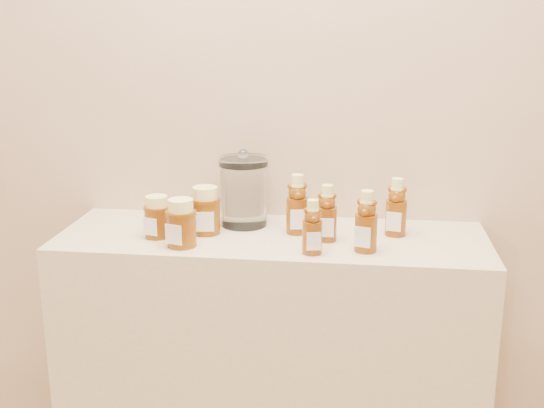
% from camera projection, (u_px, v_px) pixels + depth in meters
% --- Properties ---
extents(wall_back, '(3.50, 0.02, 2.70)m').
position_uv_depth(wall_back, '(280.00, 67.00, 1.98)').
color(wall_back, tan).
rests_on(wall_back, ground).
extents(display_table, '(1.20, 0.40, 0.90)m').
position_uv_depth(display_table, '(272.00, 378.00, 2.03)').
color(display_table, beige).
rests_on(display_table, ground).
extents(bear_bottle_back_left, '(0.08, 0.08, 0.19)m').
position_uv_depth(bear_bottle_back_left, '(297.00, 200.00, 1.91)').
color(bear_bottle_back_left, '#622E07').
rests_on(bear_bottle_back_left, display_table).
extents(bear_bottle_back_mid, '(0.06, 0.06, 0.18)m').
position_uv_depth(bear_bottle_back_mid, '(327.00, 209.00, 1.85)').
color(bear_bottle_back_mid, '#622E07').
rests_on(bear_bottle_back_mid, display_table).
extents(bear_bottle_back_right, '(0.08, 0.08, 0.18)m').
position_uv_depth(bear_bottle_back_right, '(397.00, 203.00, 1.89)').
color(bear_bottle_back_right, '#622E07').
rests_on(bear_bottle_back_right, display_table).
extents(bear_bottle_front_left, '(0.07, 0.07, 0.16)m').
position_uv_depth(bear_bottle_front_left, '(312.00, 223.00, 1.75)').
color(bear_bottle_front_left, '#622E07').
rests_on(bear_bottle_front_left, display_table).
extents(bear_bottle_front_right, '(0.08, 0.08, 0.18)m').
position_uv_depth(bear_bottle_front_right, '(366.00, 217.00, 1.76)').
color(bear_bottle_front_right, '#622E07').
rests_on(bear_bottle_front_right, display_table).
extents(honey_jar_left, '(0.09, 0.09, 0.12)m').
position_uv_depth(honey_jar_left, '(157.00, 217.00, 1.88)').
color(honey_jar_left, '#622E07').
rests_on(honey_jar_left, display_table).
extents(honey_jar_back, '(0.10, 0.10, 0.13)m').
position_uv_depth(honey_jar_back, '(206.00, 210.00, 1.91)').
color(honey_jar_back, '#622E07').
rests_on(honey_jar_back, display_table).
extents(honey_jar_front, '(0.10, 0.10, 0.13)m').
position_uv_depth(honey_jar_front, '(181.00, 223.00, 1.81)').
color(honey_jar_front, '#622E07').
rests_on(honey_jar_front, display_table).
extents(glass_canister, '(0.19, 0.19, 0.22)m').
position_uv_depth(glass_canister, '(244.00, 189.00, 1.98)').
color(glass_canister, white).
rests_on(glass_canister, display_table).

